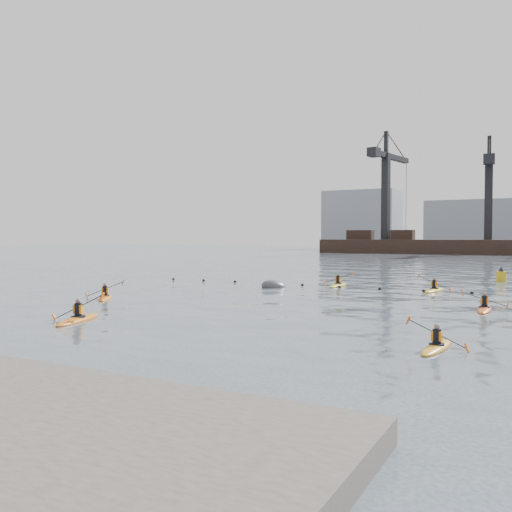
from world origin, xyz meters
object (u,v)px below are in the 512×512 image
at_px(kayaker_1, 437,346).
at_px(mooring_buoy, 274,287).
at_px(kayaker_3, 434,290).
at_px(kayaker_2, 105,297).
at_px(nav_buoy, 501,276).
at_px(kayaker_4, 484,308).
at_px(kayaker_5, 338,285).
at_px(kayaker_0, 78,319).

relative_size(kayaker_1, mooring_buoy, 1.46).
xyz_separation_m(kayaker_3, mooring_buoy, (-10.83, -2.46, -0.10)).
relative_size(kayaker_2, nav_buoy, 2.20).
distance_m(kayaker_1, nav_buoy, 30.70).
bearing_deg(nav_buoy, kayaker_2, -128.34).
bearing_deg(kayaker_4, nav_buoy, -90.59).
bearing_deg(kayaker_4, kayaker_3, -67.85).
bearing_deg(nav_buoy, kayaker_5, -134.26).
bearing_deg(mooring_buoy, nav_buoy, 44.01).
bearing_deg(kayaker_4, kayaker_5, -42.56).
height_order(kayaker_5, mooring_buoy, kayaker_5).
distance_m(kayaker_2, mooring_buoy, 12.62).
xyz_separation_m(kayaker_0, kayaker_1, (14.81, 1.28, -0.02)).
height_order(kayaker_1, mooring_buoy, kayaker_1).
bearing_deg(kayaker_0, kayaker_1, -13.41).
relative_size(kayaker_3, kayaker_4, 1.05).
bearing_deg(nav_buoy, kayaker_1, -89.60).
xyz_separation_m(kayaker_0, mooring_buoy, (0.43, 18.30, -0.11)).
bearing_deg(kayaker_5, kayaker_1, -63.82).
bearing_deg(kayaker_1, kayaker_4, 92.31).
bearing_deg(kayaker_2, kayaker_1, -53.07).
xyz_separation_m(kayaker_1, mooring_buoy, (-14.38, 17.01, -0.09)).
relative_size(kayaker_2, kayaker_5, 0.88).
bearing_deg(kayaker_0, mooring_buoy, 70.30).
bearing_deg(nav_buoy, kayaker_4, -88.22).
relative_size(kayaker_1, kayaker_5, 0.86).
relative_size(kayaker_3, mooring_buoy, 1.68).
distance_m(kayaker_1, kayaker_3, 19.79).
height_order(kayaker_0, mooring_buoy, kayaker_0).
distance_m(kayaker_2, nav_buoy, 31.87).
bearing_deg(kayaker_3, kayaker_0, -110.93).
relative_size(kayaker_0, kayaker_4, 1.08).
distance_m(kayaker_0, kayaker_5, 21.76).
distance_m(kayaker_1, kayaker_5, 22.68).
distance_m(kayaker_1, kayaker_2, 20.78).
height_order(kayaker_4, kayaker_5, kayaker_5).
bearing_deg(kayaker_3, kayaker_4, -57.94).
relative_size(kayaker_1, kayaker_3, 0.87).
distance_m(kayaker_2, kayaker_5, 17.17).
bearing_deg(kayaker_1, kayaker_0, -170.58).
xyz_separation_m(kayaker_2, nav_buoy, (19.77, 25.00, 0.32)).
bearing_deg(kayaker_5, nav_buoy, 44.12).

